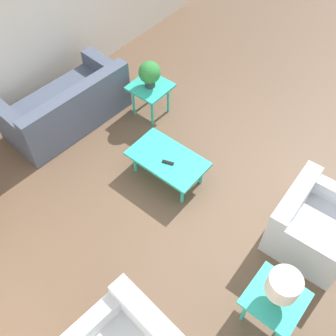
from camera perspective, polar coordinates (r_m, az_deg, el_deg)
The scene contains 10 objects.
ground_plane at distance 5.49m, azimuth 4.04°, elevation -2.15°, with size 14.00×14.00×0.00m, color brown.
wall_right at distance 6.33m, azimuth -19.40°, elevation 19.88°, with size 0.12×7.20×2.70m.
sofa at distance 6.23m, azimuth -14.33°, elevation 8.58°, with size 1.01×1.92×0.81m.
armchair at distance 5.06m, azimuth 20.13°, elevation -7.83°, with size 0.93×1.03×0.76m.
coffee_table at distance 5.27m, azimuth -0.07°, elevation 1.16°, with size 1.04×0.62×0.40m.
side_table_plant at distance 6.10m, azimuth -2.57°, elevation 11.26°, with size 0.57×0.57×0.55m.
side_table_lamp at distance 4.33m, azimuth 15.18°, elevation -18.10°, with size 0.57×0.57×0.55m.
potted_plant at distance 5.90m, azimuth -2.68°, elevation 13.59°, with size 0.33×0.33×0.42m.
table_lamp at distance 3.98m, azimuth 16.39°, elevation -16.09°, with size 0.32×0.32×0.45m.
remote_control at distance 5.17m, azimuth -0.01°, elevation 0.81°, with size 0.16×0.09×0.02m.
Camera 1 is at (-1.75, 2.74, 4.42)m, focal length 42.00 mm.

